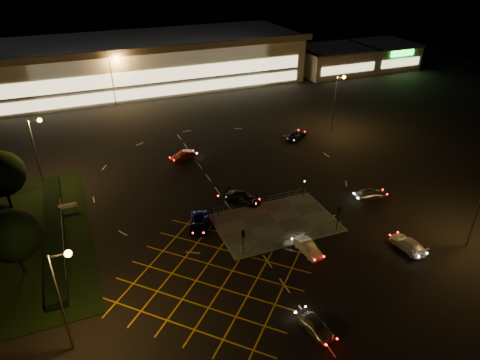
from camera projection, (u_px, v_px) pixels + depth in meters
name	position (u px, v px, depth m)	size (l,w,h in m)	color
ground	(254.00, 218.00, 52.94)	(180.00, 180.00, 0.00)	black
pedestrian_island	(276.00, 223.00, 51.95)	(14.00, 9.00, 0.12)	#4C4944
grass_verge	(8.00, 243.00, 48.53)	(18.00, 30.00, 0.08)	black
hedge	(54.00, 230.00, 49.96)	(2.00, 26.00, 1.00)	black
supermarket	(148.00, 61.00, 100.37)	(72.00, 26.50, 10.50)	beige
retail_unit_a	(333.00, 60.00, 110.12)	(18.80, 14.80, 6.35)	beige
retail_unit_b	(383.00, 54.00, 115.38)	(14.80, 14.80, 6.35)	beige
streetlight_sw	(63.00, 289.00, 32.93)	(1.78, 0.56, 10.03)	slate
streetlight_nw	(37.00, 144.00, 56.50)	(1.78, 0.56, 10.03)	slate
streetlight_ne	(337.00, 96.00, 73.94)	(1.78, 0.56, 10.03)	slate
streetlight_far_left	(114.00, 75.00, 85.34)	(1.78, 0.56, 10.03)	slate
streetlight_far_right	(287.00, 55.00, 100.14)	(1.78, 0.56, 10.03)	slate
signal_sw	(243.00, 237.00, 45.62)	(0.28, 0.30, 3.15)	black
signal_se	(338.00, 214.00, 49.58)	(0.28, 0.30, 3.15)	black
signal_nw	(218.00, 200.00, 52.07)	(0.28, 0.30, 3.15)	black
signal_ne	(304.00, 182.00, 56.03)	(0.28, 0.30, 3.15)	black
tree_c	(1.00, 174.00, 52.59)	(5.76, 5.76, 7.84)	black
tree_e	(14.00, 236.00, 42.10)	(5.40, 5.40, 7.35)	black
car_near_silver	(315.00, 325.00, 37.34)	(1.58, 3.92, 1.34)	silver
car_queue_white	(308.00, 248.00, 46.80)	(1.39, 3.99, 1.31)	white
car_left_blue	(199.00, 223.00, 50.94)	(2.23, 4.83, 1.34)	#0B1144
car_far_dkgrey	(243.00, 198.00, 55.81)	(1.95, 4.80, 1.39)	black
car_right_silver	(370.00, 194.00, 56.72)	(1.63, 4.04, 1.38)	#A2A3A9
car_circ_red	(184.00, 156.00, 66.88)	(1.37, 3.92, 1.29)	maroon
car_east_grey	(296.00, 135.00, 73.95)	(2.07, 4.49, 1.25)	black
car_approach_white	(408.00, 244.00, 47.37)	(1.82, 4.47, 1.30)	white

